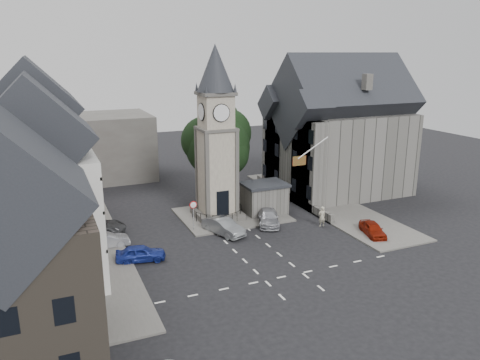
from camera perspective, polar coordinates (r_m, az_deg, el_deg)
name	(u,v)px	position (r m, az deg, el deg)	size (l,w,h in m)	color
ground	(252,248)	(38.67, 1.43, -8.30)	(120.00, 120.00, 0.00)	black
pavement_west	(85,245)	(41.22, -18.39, -7.48)	(6.00, 30.00, 0.14)	#595651
pavement_east	(322,202)	(50.73, 10.02, -2.64)	(6.00, 26.00, 0.14)	#595651
central_island	(232,215)	(46.03, -1.03, -4.26)	(10.00, 8.00, 0.16)	#595651
road_markings	(284,277)	(34.23, 5.36, -11.65)	(20.00, 8.00, 0.01)	silver
clock_tower	(216,135)	(43.45, -2.92, 5.52)	(4.86, 4.86, 16.25)	#4C4944
stone_shelter	(264,198)	(46.42, 2.97, -2.19)	(4.30, 3.30, 3.08)	#575550
town_tree	(218,137)	(48.96, -2.76, 5.27)	(7.20, 7.20, 10.80)	black
warning_sign_post	(193,210)	(41.60, -5.71, -3.65)	(0.70, 0.19, 2.85)	black
terrace_pink	(36,149)	(48.98, -23.64, 3.54)	(8.10, 7.60, 12.80)	#B97F88
terrace_cream	(36,167)	(41.14, -23.57, 1.51)	(8.10, 7.60, 12.80)	beige
terrace_tudor	(38,199)	(33.48, -23.38, -2.11)	(8.10, 7.60, 12.00)	silver
building_sw_stone	(9,271)	(25.37, -26.37, -9.93)	(8.60, 7.60, 10.40)	#4D4439
backdrop_west	(68,149)	(61.32, -20.20, 3.55)	(20.00, 10.00, 8.00)	#4C4944
east_building	(338,138)	(53.64, 11.81, 5.07)	(14.40, 11.40, 12.60)	#575550
east_boundary_wall	(290,196)	(50.83, 6.16, -2.00)	(0.40, 16.00, 0.90)	#575550
flagpole	(313,148)	(43.63, 8.89, 3.90)	(3.68, 0.10, 2.74)	white
car_west_blue	(141,253)	(36.96, -12.02, -8.73)	(1.51, 3.76, 1.28)	navy
car_west_silver	(106,240)	(40.06, -16.08, -7.09)	(1.34, 3.83, 1.26)	#ABACB3
car_west_grey	(94,227)	(42.90, -17.40, -5.50)	(2.54, 5.51, 1.53)	#313134
car_island_silver	(224,227)	(41.24, -2.02, -5.69)	(1.52, 4.36, 1.44)	gray
car_island_east	(268,217)	(43.73, 3.49, -4.55)	(1.83, 4.49, 1.30)	#AAACB2
car_east_red	(373,229)	(42.55, 15.87, -5.77)	(1.44, 3.59, 1.22)	maroon
pedestrian	(322,216)	(43.61, 9.95, -4.40)	(0.70, 0.46, 1.92)	#B8B398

